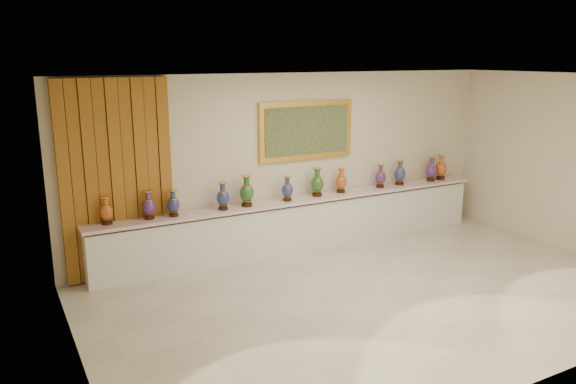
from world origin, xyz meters
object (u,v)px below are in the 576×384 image
(counter, at_px, (302,224))
(vase_0, at_px, (106,212))
(vase_2, at_px, (173,205))
(vase_1, at_px, (149,206))

(counter, relative_size, vase_0, 17.77)
(vase_0, bearing_deg, counter, -0.10)
(counter, distance_m, vase_0, 3.31)
(vase_0, bearing_deg, vase_2, -2.91)
(vase_0, distance_m, vase_1, 0.61)
(counter, relative_size, vase_2, 17.93)
(vase_2, bearing_deg, vase_0, 177.09)
(counter, distance_m, vase_1, 2.71)
(vase_1, height_order, vase_2, vase_1)
(vase_0, distance_m, vase_2, 0.98)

